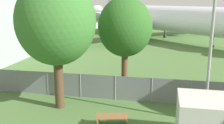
# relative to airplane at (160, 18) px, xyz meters

# --- Properties ---
(perimeter_fence) EXTENTS (56.07, 0.07, 1.75)m
(perimeter_fence) POSITION_rel_airplane_xyz_m (-2.30, -30.15, -2.87)
(perimeter_fence) COLOR gray
(perimeter_fence) RESTS_ON ground
(airplane) EXTENTS (32.70, 31.00, 12.30)m
(airplane) POSITION_rel_airplane_xyz_m (0.00, 0.00, 0.00)
(airplane) COLOR white
(airplane) RESTS_ON ground
(portable_cabin) EXTENTS (3.44, 2.61, 2.40)m
(portable_cabin) POSITION_rel_airplane_xyz_m (3.44, -35.14, -2.54)
(portable_cabin) COLOR silver
(portable_cabin) RESTS_ON ground
(picnic_bench_near_cabin) EXTENTS (1.96, 1.70, 0.76)m
(picnic_bench_near_cabin) POSITION_rel_airplane_xyz_m (-1.65, -34.40, -3.27)
(picnic_bench_near_cabin) COLOR brown
(picnic_bench_near_cabin) RESTS_ON ground
(tree_near_hangar) EXTENTS (3.93, 3.93, 7.14)m
(tree_near_hangar) POSITION_rel_airplane_xyz_m (-1.90, -28.53, 1.20)
(tree_near_hangar) COLOR brown
(tree_near_hangar) RESTS_ON ground
(tree_behind_benches) EXTENTS (4.91, 4.91, 8.28)m
(tree_behind_benches) POSITION_rel_airplane_xyz_m (-5.61, -32.18, 1.80)
(tree_behind_benches) COLOR #4C3823
(tree_behind_benches) RESTS_ON ground
(light_mast) EXTENTS (0.44, 0.44, 9.26)m
(light_mast) POSITION_rel_airplane_xyz_m (3.41, -32.53, 1.79)
(light_mast) COLOR #99999E
(light_mast) RESTS_ON ground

